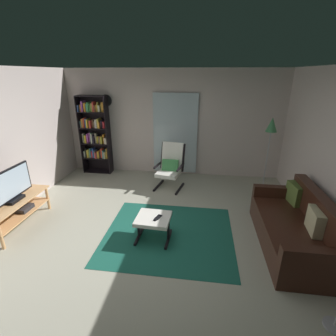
# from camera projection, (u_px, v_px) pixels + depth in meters

# --- Properties ---
(ground_plane) EXTENTS (7.02, 7.02, 0.00)m
(ground_plane) POSITION_uv_depth(u_px,v_px,m) (150.00, 240.00, 3.93)
(ground_plane) COLOR #B0AE9A
(wall_back) EXTENTS (5.60, 0.06, 2.60)m
(wall_back) POSITION_uv_depth(u_px,v_px,m) (172.00, 124.00, 6.14)
(wall_back) COLOR beige
(wall_back) RESTS_ON ground
(glass_door_panel) EXTENTS (1.10, 0.01, 2.00)m
(glass_door_panel) POSITION_uv_depth(u_px,v_px,m) (175.00, 134.00, 6.16)
(glass_door_panel) COLOR silver
(area_rug) EXTENTS (2.07, 1.85, 0.01)m
(area_rug) POSITION_uv_depth(u_px,v_px,m) (169.00, 234.00, 4.07)
(area_rug) COLOR #1B5C4C
(area_rug) RESTS_ON ground
(tv_stand) EXTENTS (0.47, 1.29, 0.48)m
(tv_stand) POSITION_uv_depth(u_px,v_px,m) (17.00, 209.00, 4.21)
(tv_stand) COLOR tan
(tv_stand) RESTS_ON ground
(television) EXTENTS (0.20, 0.91, 0.56)m
(television) POSITION_uv_depth(u_px,v_px,m) (11.00, 186.00, 4.04)
(television) COLOR black
(television) RESTS_ON tv_stand
(bookshelf_near_tv) EXTENTS (0.73, 0.30, 1.98)m
(bookshelf_near_tv) POSITION_uv_depth(u_px,v_px,m) (95.00, 133.00, 6.30)
(bookshelf_near_tv) COLOR black
(bookshelf_near_tv) RESTS_ON ground
(leather_sofa) EXTENTS (0.86, 1.84, 0.83)m
(leather_sofa) POSITION_uv_depth(u_px,v_px,m) (296.00, 229.00, 3.70)
(leather_sofa) COLOR #3A1D14
(leather_sofa) RESTS_ON ground
(lounge_armchair) EXTENTS (0.68, 0.75, 1.02)m
(lounge_armchair) POSITION_uv_depth(u_px,v_px,m) (171.00, 165.00, 5.61)
(lounge_armchair) COLOR black
(lounge_armchair) RESTS_ON ground
(ottoman) EXTENTS (0.54, 0.50, 0.40)m
(ottoman) POSITION_uv_depth(u_px,v_px,m) (153.00, 221.00, 3.84)
(ottoman) COLOR white
(ottoman) RESTS_ON ground
(tv_remote) EXTENTS (0.10, 0.15, 0.02)m
(tv_remote) POSITION_uv_depth(u_px,v_px,m) (157.00, 218.00, 3.77)
(tv_remote) COLOR black
(tv_remote) RESTS_ON ottoman
(cell_phone) EXTENTS (0.11, 0.15, 0.01)m
(cell_phone) POSITION_uv_depth(u_px,v_px,m) (158.00, 217.00, 3.81)
(cell_phone) COLOR black
(cell_phone) RESTS_ON ottoman
(floor_lamp_by_shelf) EXTENTS (0.23, 0.23, 1.62)m
(floor_lamp_by_shelf) POSITION_uv_depth(u_px,v_px,m) (271.00, 130.00, 5.19)
(floor_lamp_by_shelf) COLOR #A5A5AD
(floor_lamp_by_shelf) RESTS_ON ground
(wall_clock) EXTENTS (0.29, 0.03, 0.29)m
(wall_clock) POSITION_uv_depth(u_px,v_px,m) (106.00, 100.00, 6.08)
(wall_clock) COLOR silver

